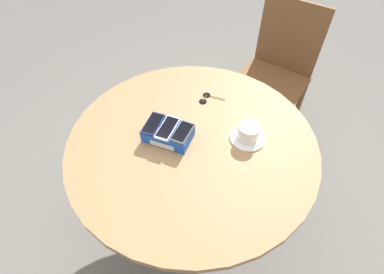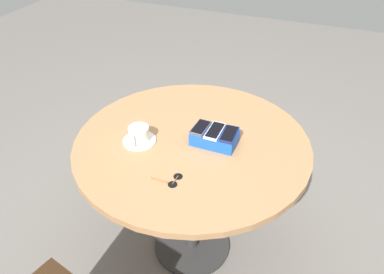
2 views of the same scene
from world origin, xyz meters
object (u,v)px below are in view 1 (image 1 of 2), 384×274
at_px(phone_gray, 183,132).
at_px(coffee_cup, 249,131).
at_px(phone_navy, 153,124).
at_px(chair_near_window, 274,74).
at_px(phone_white, 167,128).
at_px(phone_box, 168,133).
at_px(saucer, 247,138).
at_px(round_table, 192,156).
at_px(sunglasses, 206,98).

relative_size(phone_gray, coffee_cup, 0.97).
bearing_deg(phone_navy, chair_near_window, 67.91).
distance_m(phone_navy, phone_white, 0.07).
xyz_separation_m(phone_white, chair_near_window, (0.33, 0.97, -0.32)).
height_order(coffee_cup, chair_near_window, chair_near_window).
xyz_separation_m(phone_box, phone_navy, (-0.07, -0.00, 0.03)).
distance_m(phone_gray, coffee_cup, 0.28).
distance_m(phone_gray, saucer, 0.28).
bearing_deg(round_table, saucer, 23.11).
bearing_deg(phone_gray, chair_near_window, 75.01).
xyz_separation_m(phone_gray, coffee_cup, (0.25, 0.12, -0.02)).
xyz_separation_m(round_table, coffee_cup, (0.22, 0.10, 0.15)).
relative_size(round_table, phone_box, 5.39).
height_order(phone_box, phone_navy, phone_navy).
bearing_deg(sunglasses, chair_near_window, 68.86).
bearing_deg(chair_near_window, coffee_cup, -90.68).
relative_size(round_table, sunglasses, 9.31).
height_order(round_table, phone_box, phone_box).
xyz_separation_m(phone_navy, phone_gray, (0.13, -0.00, 0.00)).
height_order(phone_gray, chair_near_window, chair_near_window).
bearing_deg(chair_near_window, round_table, -103.59).
bearing_deg(chair_near_window, saucer, -90.66).
bearing_deg(phone_navy, coffee_cup, 17.42).
xyz_separation_m(phone_gray, sunglasses, (0.00, 0.30, -0.06)).
bearing_deg(phone_gray, phone_box, 178.15).
height_order(phone_box, saucer, phone_box).
bearing_deg(phone_white, phone_navy, 179.30).
bearing_deg(chair_near_window, sunglasses, -111.14).
relative_size(round_table, coffee_cup, 8.54).
distance_m(round_table, phone_navy, 0.24).
height_order(round_table, phone_navy, phone_navy).
bearing_deg(phone_box, saucer, 20.09).
distance_m(phone_box, phone_gray, 0.08).
bearing_deg(phone_box, round_table, 13.09).
bearing_deg(phone_navy, saucer, 17.07).
bearing_deg(phone_navy, phone_white, -0.70).
bearing_deg(phone_white, sunglasses, 77.10).
distance_m(round_table, coffee_cup, 0.28).
height_order(phone_box, chair_near_window, chair_near_window).
relative_size(coffee_cup, sunglasses, 1.09).
xyz_separation_m(sunglasses, chair_near_window, (0.26, 0.67, -0.25)).
bearing_deg(phone_navy, sunglasses, 65.82).
bearing_deg(phone_gray, phone_navy, 179.65).
relative_size(sunglasses, chair_near_window, 0.12).
bearing_deg(phone_white, coffee_cup, 20.88).
xyz_separation_m(phone_navy, saucer, (0.38, 0.12, -0.06)).
bearing_deg(round_table, phone_gray, -141.13).
bearing_deg(sunglasses, saucer, -36.18).
relative_size(phone_box, phone_white, 1.47).
height_order(phone_navy, saucer, phone_navy).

